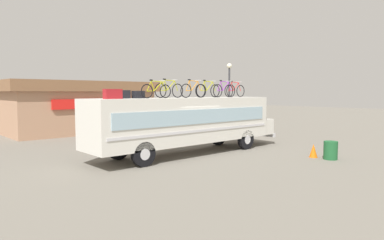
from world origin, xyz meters
name	(u,v)px	position (x,y,z in m)	size (l,w,h in m)	color
ground_plane	(185,154)	(0.00, 0.00, 0.00)	(120.00, 120.00, 0.00)	slate
bus	(188,121)	(0.19, 0.00, 1.71)	(11.49, 2.46, 2.88)	silver
luggage_bag_1	(113,94)	(-4.23, -0.33, 3.09)	(0.74, 0.33, 0.41)	maroon
luggage_bag_2	(122,94)	(-3.38, 0.36, 3.07)	(0.66, 0.34, 0.37)	black
luggage_bag_3	(138,95)	(-2.62, 0.22, 3.05)	(0.50, 0.37, 0.34)	black
rooftop_bicycle_1	(156,90)	(-1.98, -0.28, 3.24)	(1.68, 0.44, 0.86)	black
rooftop_bicycle_2	(169,90)	(-0.80, 0.27, 3.28)	(1.78, 0.44, 0.95)	black
rooftop_bicycle_3	(193,90)	(0.39, -0.20, 3.27)	(1.69, 0.44, 0.93)	black
rooftop_bicycle_4	(208,90)	(1.66, 0.02, 3.27)	(1.75, 0.44, 0.94)	black
rooftop_bicycle_5	(224,90)	(2.86, -0.04, 3.28)	(1.79, 0.44, 0.95)	black
rooftop_bicycle_6	(235,90)	(4.08, 0.25, 3.27)	(1.75, 0.44, 0.94)	black
roadside_building	(75,106)	(0.34, 14.23, 2.06)	(11.57, 7.85, 4.01)	tan
trash_bin	(331,150)	(4.24, -5.60, 0.43)	(0.64, 0.64, 0.86)	#1E592D
traffic_cone	(313,151)	(4.10, -4.80, 0.32)	(0.40, 0.40, 0.65)	orange
street_lamp	(229,88)	(8.24, 4.44, 3.50)	(0.39, 0.39, 5.34)	#38383D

